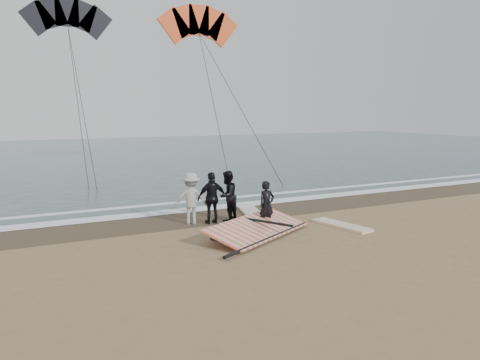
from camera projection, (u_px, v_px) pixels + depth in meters
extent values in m
plane|color=#8C704C|center=(295.00, 241.00, 14.79)|extent=(120.00, 120.00, 0.00)
cube|color=#233838|center=(100.00, 155.00, 43.89)|extent=(120.00, 54.00, 0.02)
cube|color=#4C3D2B|center=(233.00, 214.00, 18.76)|extent=(120.00, 2.80, 0.01)
cube|color=white|center=(218.00, 207.00, 19.99)|extent=(120.00, 0.90, 0.01)
cube|color=white|center=(203.00, 200.00, 21.49)|extent=(120.00, 0.45, 0.01)
imported|color=black|center=(267.00, 205.00, 16.34)|extent=(0.65, 0.46, 1.68)
cube|color=white|center=(341.00, 225.00, 16.68)|extent=(1.06, 2.41, 0.09)
cube|color=beige|center=(250.00, 211.00, 18.94)|extent=(1.35, 2.63, 0.11)
imported|color=black|center=(227.00, 196.00, 17.48)|extent=(1.16, 1.12, 1.89)
imported|color=black|center=(212.00, 198.00, 16.99)|extent=(1.14, 0.53, 1.90)
imported|color=#AAABA6|center=(191.00, 199.00, 16.95)|extent=(1.40, 1.12, 1.89)
cube|color=black|center=(244.00, 231.00, 15.86)|extent=(2.80, 1.91, 0.11)
cube|color=#F95529|center=(258.00, 227.00, 15.39)|extent=(4.38, 3.33, 0.44)
cylinder|color=black|center=(270.00, 238.00, 14.73)|extent=(4.26, 2.33, 0.11)
cylinder|color=black|center=(265.00, 222.00, 15.50)|extent=(1.04, 1.86, 0.09)
cylinder|color=#262626|center=(213.00, 100.00, 28.91)|extent=(0.04, 0.04, 12.43)
cylinder|color=#262626|center=(236.00, 100.00, 28.75)|extent=(0.04, 0.04, 13.46)
cylinder|color=#262626|center=(76.00, 93.00, 29.16)|extent=(0.04, 0.04, 16.31)
cylinder|color=#262626|center=(80.00, 92.00, 28.95)|extent=(0.04, 0.04, 16.79)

